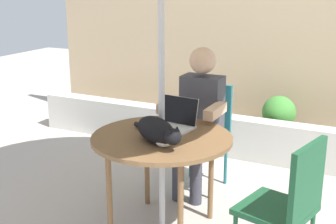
{
  "coord_description": "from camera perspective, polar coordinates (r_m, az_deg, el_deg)",
  "views": [
    {
      "loc": [
        1.4,
        -2.74,
        1.78
      ],
      "look_at": [
        0.0,
        0.1,
        0.86
      ],
      "focal_mm": 49.3,
      "sensor_mm": 36.0,
      "label": 1
    }
  ],
  "objects": [
    {
      "name": "fence_back",
      "position": [
        5.34,
        10.73,
        6.27
      ],
      "size": [
        5.2,
        0.08,
        1.78
      ],
      "primitive_type": "cube",
      "color": "tan",
      "rests_on": "ground"
    },
    {
      "name": "cat",
      "position": [
        3.09,
        -1.28,
        -2.4
      ],
      "size": [
        0.54,
        0.44,
        0.17
      ],
      "color": "black",
      "rests_on": "patio_table"
    },
    {
      "name": "chair_occupied",
      "position": [
        4.03,
        4.62,
        -1.85
      ],
      "size": [
        0.4,
        0.4,
        0.91
      ],
      "color": "#1E606B",
      "rests_on": "ground"
    },
    {
      "name": "potted_plant_near_fence",
      "position": [
        5.0,
        13.48,
        -1.08
      ],
      "size": [
        0.35,
        0.35,
        0.61
      ],
      "color": "#33383D",
      "rests_on": "ground"
    },
    {
      "name": "person_seated",
      "position": [
        3.84,
        3.81,
        -0.12
      ],
      "size": [
        0.48,
        0.48,
        1.25
      ],
      "color": "#3F3F47",
      "rests_on": "ground"
    },
    {
      "name": "planter_wall_low",
      "position": [
        4.83,
        7.94,
        -2.99
      ],
      "size": [
        4.68,
        0.2,
        0.42
      ],
      "primitive_type": "cube",
      "color": "beige",
      "rests_on": "ground"
    },
    {
      "name": "patio_table",
      "position": [
        3.27,
        -0.77,
        -3.98
      ],
      "size": [
        1.0,
        1.0,
        0.71
      ],
      "color": "brown",
      "rests_on": "ground"
    },
    {
      "name": "laptop",
      "position": [
        3.44,
        0.98,
        -0.81
      ],
      "size": [
        0.33,
        0.28,
        0.21
      ],
      "color": "silver",
      "rests_on": "patio_table"
    },
    {
      "name": "chair_empty",
      "position": [
        2.83,
        14.8,
        -10.49
      ],
      "size": [
        0.48,
        0.48,
        0.91
      ],
      "color": "#194C2D",
      "rests_on": "ground"
    }
  ]
}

